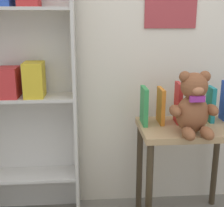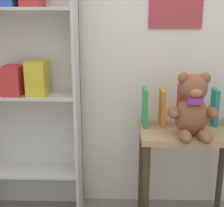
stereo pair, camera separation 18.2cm
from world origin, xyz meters
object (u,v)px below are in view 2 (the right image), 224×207
(book_standing_teal, at_px, (215,107))
(book_standing_red, at_px, (180,105))
(book_standing_yellow, at_px, (198,107))
(teddy_bear, at_px, (193,108))
(book_standing_green, at_px, (145,107))
(display_table, at_px, (189,148))
(book_standing_orange, at_px, (162,107))
(bookshelf_side, at_px, (27,80))

(book_standing_teal, bearing_deg, book_standing_red, -174.57)
(book_standing_yellow, bearing_deg, book_standing_red, 179.50)
(teddy_bear, xyz_separation_m, book_standing_yellow, (0.07, 0.19, -0.05))
(book_standing_yellow, distance_m, book_standing_teal, 0.11)
(book_standing_green, bearing_deg, book_standing_yellow, 1.14)
(teddy_bear, height_order, book_standing_red, teddy_bear)
(book_standing_teal, bearing_deg, book_standing_green, -175.31)
(display_table, height_order, book_standing_teal, book_standing_teal)
(display_table, bearing_deg, book_standing_orange, 155.37)
(bookshelf_side, bearing_deg, book_standing_yellow, -5.97)
(bookshelf_side, relative_size, display_table, 2.48)
(book_standing_orange, xyz_separation_m, book_standing_red, (0.10, -0.00, 0.02))
(teddy_bear, bearing_deg, book_standing_green, 143.37)
(teddy_bear, distance_m, book_standing_green, 0.30)
(teddy_bear, relative_size, book_standing_orange, 1.62)
(bookshelf_side, xyz_separation_m, book_standing_yellow, (1.04, -0.11, -0.14))
(teddy_bear, bearing_deg, bookshelf_side, 163.01)
(bookshelf_side, relative_size, book_standing_yellow, 7.23)
(book_standing_yellow, height_order, book_standing_teal, book_standing_yellow)
(display_table, bearing_deg, book_standing_green, 167.26)
(book_standing_orange, bearing_deg, bookshelf_side, 173.18)
(display_table, bearing_deg, book_standing_yellow, 51.92)
(teddy_bear, height_order, book_standing_teal, teddy_bear)
(book_standing_orange, bearing_deg, book_standing_yellow, -1.12)
(display_table, relative_size, book_standing_yellow, 2.91)
(book_standing_teal, bearing_deg, bookshelf_side, 177.04)
(display_table, distance_m, book_standing_yellow, 0.25)
(book_standing_orange, height_order, book_standing_yellow, book_standing_yellow)
(book_standing_orange, distance_m, book_standing_teal, 0.31)
(bookshelf_side, distance_m, book_standing_yellow, 1.05)
(bookshelf_side, bearing_deg, book_standing_orange, -7.11)
(display_table, distance_m, book_standing_orange, 0.29)
(book_standing_green, xyz_separation_m, book_standing_teal, (0.42, 0.02, -0.00))
(bookshelf_side, bearing_deg, teddy_bear, -16.99)
(book_standing_green, xyz_separation_m, book_standing_orange, (0.10, 0.01, -0.01))
(book_standing_orange, bearing_deg, book_standing_red, -2.40)
(book_standing_orange, distance_m, book_standing_yellow, 0.21)
(book_standing_green, bearing_deg, book_standing_orange, 6.72)
(teddy_bear, xyz_separation_m, book_standing_orange, (-0.14, 0.19, -0.05))
(book_standing_orange, bearing_deg, book_standing_green, -172.74)
(teddy_bear, distance_m, book_standing_teal, 0.27)
(bookshelf_side, height_order, book_standing_teal, bookshelf_side)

